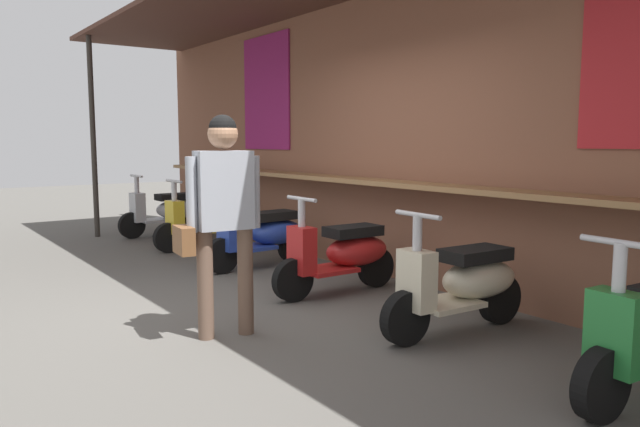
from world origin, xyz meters
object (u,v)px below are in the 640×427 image
object	(u,v)px
scooter_silver	(168,210)
scooter_yellow	(208,220)
scooter_red	(343,253)
scooter_cream	(464,283)
shopper_with_handbag	(222,203)
scooter_blue	(265,234)

from	to	relation	value
scooter_silver	scooter_yellow	world-z (taller)	same
scooter_red	scooter_cream	world-z (taller)	same
scooter_red	shopper_with_handbag	xyz separation A→B (m)	(0.52, -1.55, 0.63)
scooter_silver	scooter_red	world-z (taller)	same
scooter_cream	scooter_red	bearing A→B (deg)	-86.51
scooter_blue	shopper_with_handbag	xyz separation A→B (m)	(2.02, -1.55, 0.63)
scooter_red	shopper_with_handbag	bearing A→B (deg)	19.63
scooter_red	shopper_with_handbag	world-z (taller)	shopper_with_handbag
scooter_cream	scooter_blue	bearing A→B (deg)	-86.51
shopper_with_handbag	scooter_cream	bearing A→B (deg)	64.99
scooter_silver	shopper_with_handbag	distance (m)	5.28
scooter_red	scooter_cream	size ratio (longest dim) A/B	1.00
scooter_silver	scooter_red	size ratio (longest dim) A/B	1.00
scooter_silver	scooter_cream	xyz separation A→B (m)	(6.00, -0.00, 0.00)
scooter_blue	scooter_cream	distance (m)	3.01
scooter_red	scooter_cream	xyz separation A→B (m)	(1.51, -0.00, 0.00)
scooter_blue	shopper_with_handbag	distance (m)	2.62
scooter_red	shopper_with_handbag	size ratio (longest dim) A/B	0.84
scooter_cream	shopper_with_handbag	distance (m)	1.94
scooter_silver	scooter_yellow	bearing A→B (deg)	88.69
scooter_cream	shopper_with_handbag	size ratio (longest dim) A/B	0.84
scooter_silver	scooter_cream	world-z (taller)	same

